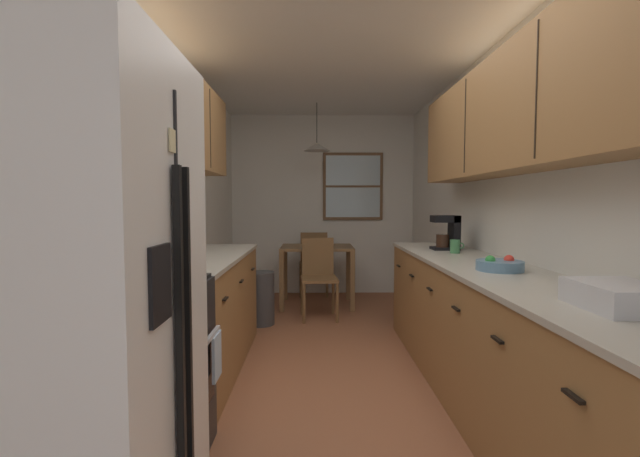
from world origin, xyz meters
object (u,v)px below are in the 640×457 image
stove_range (137,374)px  dining_chair_far (314,260)px  storage_canister (166,256)px  dining_chair_near (319,274)px  microwave_over_range (106,117)px  fruit_bowl (500,265)px  table_serving_bowl (322,244)px  refrigerator (63,331)px  dining_table (317,257)px  coffee_maker (448,232)px  mug_by_coffeemaker (455,246)px  dish_rack (619,296)px  trash_bin (261,298)px

stove_range → dining_chair_far: (0.86, 3.93, 0.03)m
storage_canister → dining_chair_near: bearing=68.5°
microwave_over_range → stove_range: bearing=-0.0°
dining_chair_near → fruit_bowl: fruit_bowl is taller
stove_range → table_serving_bowl: (0.96, 3.31, 0.32)m
refrigerator → dining_table: refrigerator is taller
stove_range → fruit_bowl: stove_range is taller
microwave_over_range → dining_table: 3.68m
stove_range → coffee_maker: coffee_maker is taller
stove_range → fruit_bowl: size_ratio=4.01×
mug_by_coffeemaker → microwave_over_range: bearing=-146.9°
dining_chair_near → fruit_bowl: bearing=-65.3°
stove_range → dining_chair_near: (0.92, 2.81, 0.03)m
dining_chair_near → coffee_maker: coffee_maker is taller
microwave_over_range → coffee_maker: bearing=37.4°
stove_range → dining_chair_far: size_ratio=1.22×
refrigerator → dish_rack: (1.98, 0.25, 0.05)m
dining_chair_far → stove_range: bearing=-102.4°
dining_chair_near → dining_chair_far: 1.12m
dining_chair_near → dish_rack: dish_rack is taller
stove_range → microwave_over_range: size_ratio=1.85×
stove_range → storage_canister: (-0.01, 0.46, 0.52)m
dining_chair_near → storage_canister: (-0.93, -2.35, 0.49)m
coffee_maker → table_serving_bowl: coffee_maker is taller
dish_rack → trash_bin: bearing=120.4°
stove_range → table_serving_bowl: size_ratio=6.71×
microwave_over_range → dining_chair_far: size_ratio=0.66×
dining_chair_near → table_serving_bowl: 0.58m
dish_rack → table_serving_bowl: 3.92m
microwave_over_range → dining_table: bearing=73.2°
trash_bin → mug_by_coffeemaker: mug_by_coffeemaker is taller
table_serving_bowl → dining_chair_far: bearing=99.0°
trash_bin → table_serving_bowl: table_serving_bowl is taller
mug_by_coffeemaker → fruit_bowl: size_ratio=0.42×
dining_table → coffee_maker: 2.11m
coffee_maker → dish_rack: size_ratio=0.88×
refrigerator → mug_by_coffeemaker: refrigerator is taller
microwave_over_range → dish_rack: 2.33m
fruit_bowl → stove_range: bearing=-166.2°
dining_chair_far → dining_chair_near: bearing=-87.2°
mug_by_coffeemaker → fruit_bowl: 0.90m
dish_rack → dining_chair_near: bearing=108.9°
stove_range → mug_by_coffeemaker: (2.01, 1.39, 0.48)m
dining_chair_far → storage_canister: 3.61m
dining_chair_near → dish_rack: bearing=-71.1°
fruit_bowl → microwave_over_range: bearing=-166.9°
trash_bin → refrigerator: bearing=-94.1°
coffee_maker → stove_range: bearing=-141.1°
mug_by_coffeemaker → table_serving_bowl: 2.20m
stove_range → table_serving_bowl: stove_range is taller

